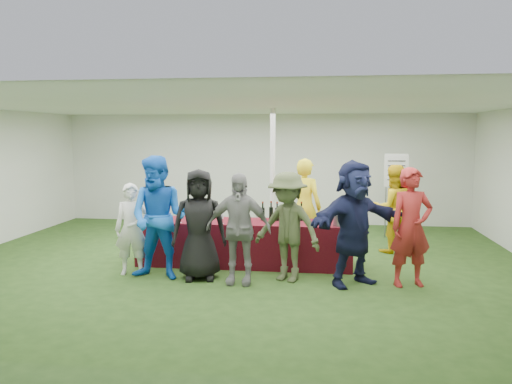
# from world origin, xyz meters

# --- Properties ---
(ground) EXTENTS (60.00, 60.00, 0.00)m
(ground) POSITION_xyz_m (0.00, 0.00, 0.00)
(ground) COLOR #284719
(ground) RESTS_ON ground
(tent) EXTENTS (10.00, 10.00, 10.00)m
(tent) POSITION_xyz_m (0.50, 1.20, 1.35)
(tent) COLOR white
(tent) RESTS_ON ground
(serving_table) EXTENTS (3.60, 0.80, 0.75)m
(serving_table) POSITION_xyz_m (0.15, -0.07, 0.38)
(serving_table) COLOR #541015
(serving_table) RESTS_ON ground
(wine_bottles) EXTENTS (0.72, 0.15, 0.32)m
(wine_bottles) POSITION_xyz_m (0.76, 0.08, 0.87)
(wine_bottles) COLOR black
(wine_bottles) RESTS_ON serving_table
(wine_glasses) EXTENTS (2.82, 0.12, 0.16)m
(wine_glasses) POSITION_xyz_m (-0.28, -0.33, 0.86)
(wine_glasses) COLOR silver
(wine_glasses) RESTS_ON serving_table
(water_bottle) EXTENTS (0.07, 0.07, 0.23)m
(water_bottle) POSITION_xyz_m (0.12, 0.01, 0.85)
(water_bottle) COLOR silver
(water_bottle) RESTS_ON serving_table
(bar_towel) EXTENTS (0.25, 0.18, 0.03)m
(bar_towel) POSITION_xyz_m (1.77, -0.02, 0.77)
(bar_towel) COLOR white
(bar_towel) RESTS_ON serving_table
(dump_bucket) EXTENTS (0.25, 0.25, 0.18)m
(dump_bucket) POSITION_xyz_m (1.75, -0.29, 0.84)
(dump_bucket) COLOR slate
(dump_bucket) RESTS_ON serving_table
(wine_list_sign) EXTENTS (0.50, 0.03, 1.80)m
(wine_list_sign) POSITION_xyz_m (3.00, 2.52, 1.32)
(wine_list_sign) COLOR slate
(wine_list_sign) RESTS_ON ground
(staff_pourer) EXTENTS (0.76, 0.63, 1.78)m
(staff_pourer) POSITION_xyz_m (1.13, 0.78, 0.89)
(staff_pourer) COLOR yellow
(staff_pourer) RESTS_ON ground
(staff_back) EXTENTS (0.93, 0.80, 1.65)m
(staff_back) POSITION_xyz_m (2.76, 1.18, 0.83)
(staff_back) COLOR gold
(staff_back) RESTS_ON ground
(customer_0) EXTENTS (0.58, 0.44, 1.45)m
(customer_0) POSITION_xyz_m (-1.53, -0.87, 0.73)
(customer_0) COLOR silver
(customer_0) RESTS_ON ground
(customer_1) EXTENTS (1.00, 0.82, 1.89)m
(customer_1) POSITION_xyz_m (-1.02, -1.05, 0.95)
(customer_1) COLOR blue
(customer_1) RESTS_ON ground
(customer_2) EXTENTS (0.92, 0.70, 1.69)m
(customer_2) POSITION_xyz_m (-0.41, -0.99, 0.85)
(customer_2) COLOR black
(customer_2) RESTS_ON ground
(customer_3) EXTENTS (0.98, 0.42, 1.65)m
(customer_3) POSITION_xyz_m (0.22, -1.14, 0.83)
(customer_3) COLOR gray
(customer_3) RESTS_ON ground
(customer_4) EXTENTS (1.23, 1.00, 1.66)m
(customer_4) POSITION_xyz_m (0.93, -0.91, 0.83)
(customer_4) COLOR #414B2A
(customer_4) RESTS_ON ground
(customer_5) EXTENTS (1.70, 1.45, 1.85)m
(customer_5) POSITION_xyz_m (1.91, -0.98, 0.92)
(customer_5) COLOR #151A3B
(customer_5) RESTS_ON ground
(customer_6) EXTENTS (0.72, 0.57, 1.74)m
(customer_6) POSITION_xyz_m (2.73, -0.93, 0.87)
(customer_6) COLOR maroon
(customer_6) RESTS_ON ground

